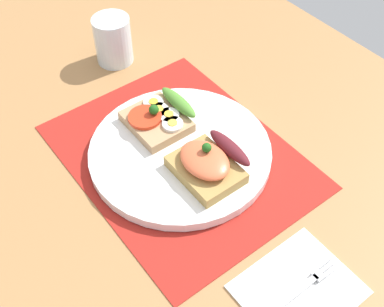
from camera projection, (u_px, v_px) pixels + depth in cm
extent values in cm
cube|color=#A47343|center=(180.00, 163.00, 77.44)|extent=(120.00, 90.00, 3.20)
cube|color=#A22018|center=(180.00, 156.00, 76.13)|extent=(38.93, 30.34, 0.30)
cylinder|color=white|center=(180.00, 152.00, 75.43)|extent=(27.90, 27.90, 1.58)
cube|color=tan|center=(156.00, 122.00, 77.50)|extent=(9.69, 8.21, 1.61)
cylinder|color=red|center=(145.00, 117.00, 76.63)|extent=(5.28, 5.28, 0.60)
ellipsoid|color=#4F8A2F|center=(178.00, 102.00, 78.04)|extent=(8.53, 2.20, 1.80)
sphere|color=#1E5919|center=(153.00, 110.00, 76.11)|extent=(1.60, 1.60, 1.60)
cylinder|color=white|center=(154.00, 103.00, 78.92)|extent=(3.27, 3.27, 0.50)
cylinder|color=yellow|center=(153.00, 101.00, 78.68)|extent=(1.47, 1.47, 0.16)
cylinder|color=white|center=(159.00, 110.00, 77.77)|extent=(3.27, 3.27, 0.50)
cylinder|color=yellow|center=(159.00, 109.00, 77.52)|extent=(1.47, 1.47, 0.16)
cylinder|color=white|center=(169.00, 115.00, 76.98)|extent=(3.27, 3.27, 0.50)
cylinder|color=yellow|center=(169.00, 114.00, 76.74)|extent=(1.47, 1.47, 0.16)
cylinder|color=white|center=(173.00, 124.00, 75.68)|extent=(3.27, 3.27, 0.50)
cylinder|color=yellow|center=(173.00, 123.00, 75.43)|extent=(1.47, 1.47, 0.16)
cube|color=#AA8847|center=(206.00, 169.00, 70.89)|extent=(10.12, 7.69, 1.82)
ellipsoid|color=#E6643D|center=(204.00, 160.00, 69.59)|extent=(8.30, 6.15, 1.93)
ellipsoid|color=#581920|center=(230.00, 148.00, 71.25)|extent=(8.60, 2.20, 1.80)
sphere|color=#1E5919|center=(207.00, 148.00, 68.91)|extent=(1.40, 1.40, 1.40)
cube|color=white|center=(299.00, 289.00, 61.22)|extent=(11.91, 14.22, 0.60)
cube|color=#B7B7BC|center=(290.00, 298.00, 59.96)|extent=(0.80, 9.46, 0.32)
cube|color=#B7B7BC|center=(318.00, 275.00, 61.95)|extent=(1.50, 1.20, 0.32)
cube|color=#B7B7BC|center=(325.00, 263.00, 63.10)|extent=(0.32, 2.80, 0.32)
cube|color=#B7B7BC|center=(329.00, 267.00, 62.76)|extent=(0.32, 2.80, 0.32)
cube|color=#B7B7BC|center=(332.00, 270.00, 62.42)|extent=(0.32, 2.80, 0.32)
cylinder|color=silver|center=(113.00, 40.00, 89.18)|extent=(6.75, 6.75, 8.74)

